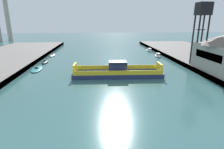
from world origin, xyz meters
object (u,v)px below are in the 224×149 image
Objects in this scene: chain_ferry at (118,72)px; moored_boat_mid_left at (53,55)px; moored_boat_far_left at (45,62)px; crane_tower at (203,16)px; moored_boat_near_right at (158,55)px; moored_boat_mid_right at (149,50)px; smokestack_distant_a at (6,10)px; moored_boat_near_left at (37,69)px.

chain_ferry is 3.62× the size of moored_boat_mid_left.
moored_boat_mid_left is 12.96m from moored_boat_far_left.
moored_boat_mid_left is 55.26m from crane_tower.
chain_ferry is 31.27m from moored_boat_near_right.
moored_boat_near_right is 1.07× the size of moored_boat_mid_right.
chain_ferry is at bearing -116.52° from moored_boat_mid_right.
moored_boat_near_right is at bearing 52.88° from chain_ferry.
crane_tower reaches higher than moored_boat_mid_right.
moored_boat_mid_right is (42.49, 8.57, 0.22)m from moored_boat_mid_left.
crane_tower is at bearing -43.95° from smokestack_distant_a.
moored_boat_far_left is (-41.69, -7.80, -0.24)m from moored_boat_near_right.
chain_ferry is 28.55m from moored_boat_far_left.
moored_boat_near_right reaches higher than moored_boat_far_left.
moored_boat_near_right is at bearing -91.76° from moored_boat_mid_right.
moored_boat_far_left is (0.00, 9.02, 0.09)m from moored_boat_near_left.
moored_boat_mid_left is 0.16× the size of smokestack_distant_a.
chain_ferry is 1.32× the size of crane_tower.
crane_tower reaches higher than moored_boat_near_left.
moored_boat_near_left is 1.25× the size of moored_boat_near_right.
moored_boat_far_left is 0.13× the size of smokestack_distant_a.
moored_boat_mid_right is 104.47m from smokestack_distant_a.
moored_boat_mid_right reaches higher than moored_boat_mid_left.
moored_boat_mid_right is at bearing 88.24° from moored_boat_near_right.
crane_tower is at bearing -13.46° from moored_boat_far_left.
moored_boat_mid_left is (-23.20, 30.09, -0.87)m from chain_ferry.
moored_boat_mid_right reaches higher than moored_boat_near_left.
moored_boat_near_left is at bearing -62.74° from smokestack_distant_a.
moored_boat_mid_left is 1.08× the size of moored_boat_mid_right.
crane_tower is (4.94, -32.79, 14.52)m from moored_boat_mid_right.
moored_boat_near_right reaches higher than moored_boat_near_left.
smokestack_distant_a is at bearing 136.05° from crane_tower.
smokestack_distant_a is at bearing 124.49° from moored_boat_mid_left.
chain_ferry is 4.56× the size of moored_boat_far_left.
chain_ferry is at bearing -166.39° from crane_tower.
moored_boat_near_left is 44.96m from moored_boat_near_right.
chain_ferry is 0.57× the size of smokestack_distant_a.
moored_boat_far_left is at bearing 166.54° from crane_tower.
chain_ferry is 117.01m from smokestack_distant_a.
moored_boat_mid_right is 36.20m from crane_tower.
chain_ferry is at bearing -19.55° from moored_boat_near_left.
moored_boat_mid_left is 43.35m from moored_boat_mid_right.
smokestack_distant_a is (-86.30, 55.18, 20.53)m from moored_boat_mid_right.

